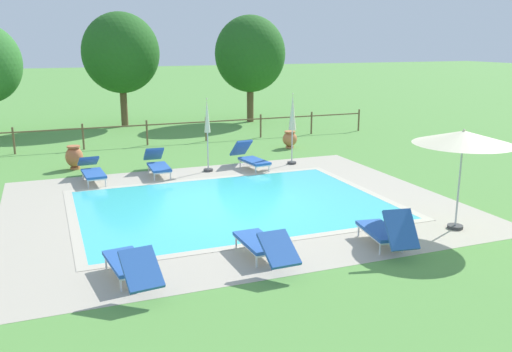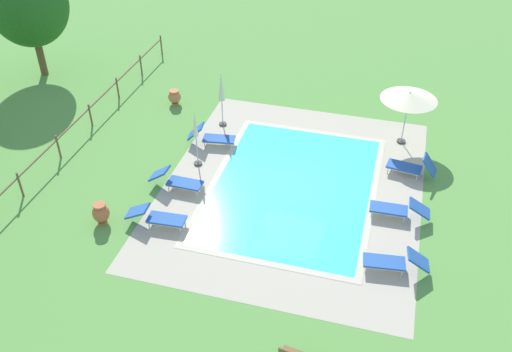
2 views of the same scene
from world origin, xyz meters
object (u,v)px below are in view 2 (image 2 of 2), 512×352
(sun_lounger_north_near_steps, at_px, (411,167))
(sun_lounger_north_end, at_px, (394,262))
(tree_centre, at_px, (28,5))
(sun_lounger_south_far, at_px, (158,217))
(sun_lounger_north_far, at_px, (177,181))
(patio_umbrella_closed_row_mid_west, at_px, (196,131))
(terracotta_urn_by_tree, at_px, (175,97))
(sun_lounger_south_near_corner, at_px, (212,137))
(terracotta_urn_near_fence, at_px, (101,213))
(patio_umbrella_open_foreground, at_px, (409,96))
(patio_umbrella_closed_row_west, at_px, (221,91))
(sun_lounger_north_mid, at_px, (398,209))

(sun_lounger_north_near_steps, xyz_separation_m, sun_lounger_north_end, (-5.28, 0.25, -0.03))
(sun_lounger_north_end, bearing_deg, sun_lounger_north_near_steps, -2.70)
(tree_centre, bearing_deg, sun_lounger_south_far, -131.87)
(sun_lounger_north_near_steps, relative_size, sun_lounger_north_far, 0.94)
(sun_lounger_north_near_steps, xyz_separation_m, sun_lounger_south_far, (-5.26, 8.16, -0.04))
(patio_umbrella_closed_row_mid_west, relative_size, terracotta_urn_by_tree, 3.51)
(sun_lounger_south_near_corner, height_order, terracotta_urn_by_tree, sun_lounger_south_near_corner)
(terracotta_urn_by_tree, xyz_separation_m, tree_centre, (1.13, 7.56, 3.20))
(sun_lounger_south_far, distance_m, terracotta_urn_near_fence, 1.97)
(sun_lounger_north_near_steps, distance_m, sun_lounger_north_far, 8.87)
(terracotta_urn_by_tree, bearing_deg, patio_umbrella_open_foreground, -92.72)
(sun_lounger_north_far, bearing_deg, patio_umbrella_closed_row_west, -2.21)
(sun_lounger_north_mid, height_order, sun_lounger_north_end, sun_lounger_north_end)
(patio_umbrella_open_foreground, distance_m, patio_umbrella_closed_row_west, 7.66)
(sun_lounger_north_mid, bearing_deg, sun_lounger_north_far, 93.74)
(sun_lounger_north_mid, distance_m, sun_lounger_south_near_corner, 8.13)
(patio_umbrella_closed_row_west, bearing_deg, terracotta_urn_near_fence, 164.77)
(sun_lounger_north_far, relative_size, patio_umbrella_closed_row_west, 0.81)
(sun_lounger_north_end, height_order, sun_lounger_south_far, sun_lounger_north_end)
(terracotta_urn_near_fence, bearing_deg, sun_lounger_south_near_corner, -20.05)
(sun_lounger_south_near_corner, bearing_deg, tree_centre, 69.29)
(sun_lounger_south_near_corner, bearing_deg, sun_lounger_north_mid, -108.92)
(sun_lounger_south_near_corner, relative_size, patio_umbrella_closed_row_west, 0.80)
(patio_umbrella_closed_row_west, bearing_deg, terracotta_urn_by_tree, 66.63)
(patio_umbrella_closed_row_mid_west, relative_size, tree_centre, 0.44)
(tree_centre, bearing_deg, sun_lounger_north_mid, -109.96)
(patio_umbrella_closed_row_mid_west, bearing_deg, sun_lounger_north_end, -115.65)
(sun_lounger_south_far, height_order, patio_umbrella_open_foreground, patio_umbrella_open_foreground)
(sun_lounger_north_mid, bearing_deg, patio_umbrella_closed_row_west, 61.34)
(sun_lounger_south_far, xyz_separation_m, patio_umbrella_closed_row_west, (6.85, -0.06, 1.32))
(sun_lounger_north_far, bearing_deg, patio_umbrella_closed_row_mid_west, -5.94)
(tree_centre, bearing_deg, sun_lounger_north_near_steps, -101.98)
(sun_lounger_south_far, distance_m, patio_umbrella_open_foreground, 10.90)
(sun_lounger_south_near_corner, distance_m, sun_lounger_south_far, 5.24)
(sun_lounger_north_far, height_order, sun_lounger_south_far, sun_lounger_north_far)
(sun_lounger_north_mid, height_order, terracotta_urn_near_fence, terracotta_urn_near_fence)
(patio_umbrella_open_foreground, bearing_deg, sun_lounger_south_far, 134.47)
(terracotta_urn_near_fence, xyz_separation_m, tree_centre, (9.56, 8.29, 3.14))
(patio_umbrella_open_foreground, bearing_deg, sun_lounger_north_near_steps, -167.98)
(terracotta_urn_near_fence, bearing_deg, sun_lounger_north_end, -87.73)
(patio_umbrella_open_foreground, height_order, terracotta_urn_by_tree, patio_umbrella_open_foreground)
(sun_lounger_north_mid, bearing_deg, tree_centre, 70.04)
(sun_lounger_north_near_steps, height_order, sun_lounger_south_far, sun_lounger_north_near_steps)
(sun_lounger_north_end, bearing_deg, terracotta_urn_near_fence, 92.27)
(sun_lounger_south_far, distance_m, tree_centre, 14.09)
(tree_centre, bearing_deg, sun_lounger_south_near_corner, -110.71)
(patio_umbrella_open_foreground, xyz_separation_m, patio_umbrella_closed_row_mid_west, (-3.78, 7.63, -0.60))
(sun_lounger_south_far, relative_size, terracotta_urn_by_tree, 3.01)
(sun_lounger_north_near_steps, distance_m, terracotta_urn_by_tree, 11.16)
(patio_umbrella_open_foreground, bearing_deg, sun_lounger_south_near_corner, 106.94)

